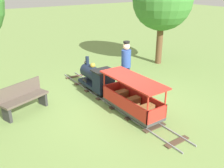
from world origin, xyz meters
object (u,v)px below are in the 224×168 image
object	(u,v)px
passenger_car	(132,99)
conductor_person	(126,62)
locomotive	(97,78)
oak_tree_far	(163,0)
park_bench	(24,98)

from	to	relation	value
passenger_car	conductor_person	bearing A→B (deg)	58.24
locomotive	passenger_car	size ratio (longest dim) A/B	0.72
passenger_car	oak_tree_far	xyz separation A→B (m)	(3.79, 2.85, 2.18)
locomotive	passenger_car	distance (m)	1.77
conductor_person	oak_tree_far	xyz separation A→B (m)	(2.96, 1.50, 1.65)
oak_tree_far	passenger_car	bearing A→B (deg)	-143.09
park_bench	conductor_person	bearing A→B (deg)	-6.92
passenger_car	oak_tree_far	world-z (taller)	oak_tree_far
conductor_person	oak_tree_far	distance (m)	3.71
passenger_car	conductor_person	distance (m)	1.67
oak_tree_far	park_bench	bearing A→B (deg)	-169.63
passenger_car	park_bench	bearing A→B (deg)	143.32
conductor_person	park_bench	distance (m)	3.23
park_bench	oak_tree_far	size ratio (longest dim) A/B	0.36
park_bench	locomotive	bearing A→B (deg)	1.03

